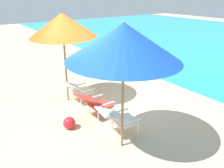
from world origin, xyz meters
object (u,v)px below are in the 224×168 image
Objects in this scene: lounge_chair_left at (77,89)px; beach_umbrella_left at (62,25)px; beach_ball at (69,123)px; beach_umbrella_right at (124,42)px; lounge_chair_center at (94,102)px; lounge_chair_right at (118,118)px.

beach_umbrella_left is at bearing -147.42° from lounge_chair_left.
beach_ball is (1.13, -0.81, -0.26)m from lounge_chair_left.
beach_umbrella_left is 0.86× the size of beach_umbrella_right.
lounge_chair_center is 0.31× the size of beach_umbrella_right.
beach_umbrella_right is (1.34, -0.16, 1.73)m from lounge_chair_center.
beach_umbrella_left is 8.74× the size of beach_ball.
lounge_chair_right is at bearing 4.09° from beach_umbrella_left.
lounge_chair_left is 1.95m from lounge_chair_right.
lounge_chair_center is at bearing 99.68° from beach_ball.
beach_umbrella_right is at bearing -26.55° from lounge_chair_right.
beach_umbrella_right reaches higher than lounge_chair_center.
beach_umbrella_left is at bearing -175.91° from lounge_chair_right.
lounge_chair_center is at bearing -178.02° from lounge_chair_right.
lounge_chair_left is 1.00m from lounge_chair_center.
beach_umbrella_left is (-0.28, -0.18, 1.74)m from lounge_chair_left.
lounge_chair_right is at bearing 1.98° from lounge_chair_center.
beach_ball is at bearing -80.32° from lounge_chair_center.
beach_ball is (-0.82, -0.79, -0.26)m from lounge_chair_right.
beach_umbrella_left is 2.62m from beach_umbrella_right.
beach_umbrella_right reaches higher than beach_ball.
lounge_chair_left is 0.31× the size of beach_umbrella_right.
beach_umbrella_left is at bearing -174.34° from lounge_chair_center.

